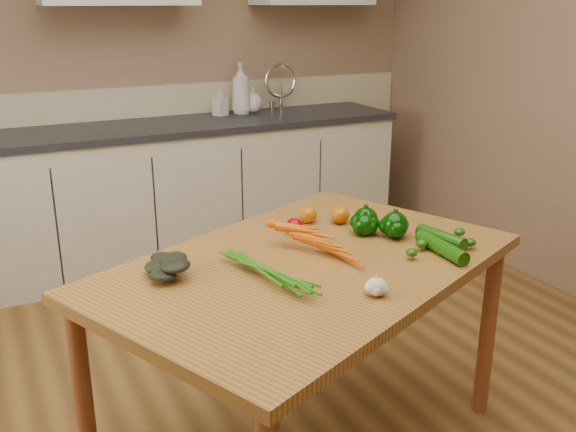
% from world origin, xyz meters
% --- Properties ---
extents(room, '(4.04, 5.04, 2.64)m').
position_xyz_m(room, '(0.00, 0.17, 1.25)').
color(room, brown).
rests_on(room, ground).
extents(counter_run, '(2.84, 0.64, 1.14)m').
position_xyz_m(counter_run, '(0.21, 2.19, 0.46)').
color(counter_run, '#BEB89E').
rests_on(counter_run, ground).
extents(table, '(1.70, 1.43, 0.78)m').
position_xyz_m(table, '(-0.02, 0.10, 0.69)').
color(table, '#9D682D').
rests_on(table, ground).
extents(soap_bottle_a, '(0.15, 0.15, 0.34)m').
position_xyz_m(soap_bottle_a, '(0.67, 2.33, 1.07)').
color(soap_bottle_a, silver).
rests_on(soap_bottle_a, counter_run).
extents(soap_bottle_b, '(0.11, 0.11, 0.18)m').
position_xyz_m(soap_bottle_b, '(0.51, 2.32, 0.99)').
color(soap_bottle_b, silver).
rests_on(soap_bottle_b, counter_run).
extents(soap_bottle_c, '(0.18, 0.18, 0.18)m').
position_xyz_m(soap_bottle_c, '(0.76, 2.35, 0.99)').
color(soap_bottle_c, silver).
rests_on(soap_bottle_c, counter_run).
extents(carrot_bunch, '(0.33, 0.30, 0.07)m').
position_xyz_m(carrot_bunch, '(-0.04, 0.10, 0.81)').
color(carrot_bunch, '#D65805').
rests_on(carrot_bunch, table).
extents(leafy_greens, '(0.21, 0.19, 0.10)m').
position_xyz_m(leafy_greens, '(-0.48, 0.20, 0.83)').
color(leafy_greens, black).
rests_on(leafy_greens, table).
extents(garlic_bulb, '(0.07, 0.07, 0.06)m').
position_xyz_m(garlic_bulb, '(0.04, -0.24, 0.80)').
color(garlic_bulb, silver).
rests_on(garlic_bulb, table).
extents(pepper_a, '(0.08, 0.08, 0.08)m').
position_xyz_m(pepper_a, '(0.29, 0.22, 0.82)').
color(pepper_a, black).
rests_on(pepper_a, table).
extents(pepper_b, '(0.10, 0.10, 0.10)m').
position_xyz_m(pepper_b, '(0.32, 0.25, 0.83)').
color(pepper_b, black).
rests_on(pepper_b, table).
extents(pepper_c, '(0.10, 0.10, 0.10)m').
position_xyz_m(pepper_c, '(0.38, 0.15, 0.83)').
color(pepper_c, black).
rests_on(pepper_c, table).
extents(tomato_a, '(0.07, 0.07, 0.06)m').
position_xyz_m(tomato_a, '(0.06, 0.36, 0.81)').
color(tomato_a, '#820203').
rests_on(tomato_a, table).
extents(tomato_b, '(0.07, 0.07, 0.07)m').
position_xyz_m(tomato_b, '(0.17, 0.45, 0.81)').
color(tomato_b, '#B85304').
rests_on(tomato_b, table).
extents(tomato_c, '(0.08, 0.08, 0.07)m').
position_xyz_m(tomato_c, '(0.28, 0.38, 0.81)').
color(tomato_c, '#B85304').
rests_on(tomato_c, table).
extents(zucchini_a, '(0.09, 0.21, 0.05)m').
position_xyz_m(zucchini_a, '(0.49, 0.01, 0.80)').
color(zucchini_a, '#114107').
rests_on(zucchini_a, table).
extents(zucchini_b, '(0.07, 0.25, 0.05)m').
position_xyz_m(zucchini_b, '(0.43, -0.06, 0.80)').
color(zucchini_b, '#114107').
rests_on(zucchini_b, table).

